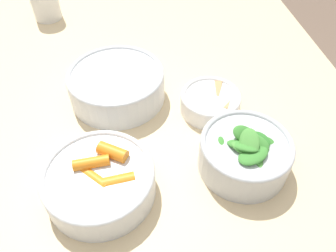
{
  "coord_description": "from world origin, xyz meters",
  "views": [
    {
      "loc": [
        -0.46,
        -0.03,
        1.23
      ],
      "look_at": [
        -0.05,
        -0.08,
        0.78
      ],
      "focal_mm": 35.0,
      "sensor_mm": 36.0,
      "label": 1
    }
  ],
  "objects_px": {
    "bowl_carrots": "(100,181)",
    "bowl_cookies": "(210,101)",
    "bowl_beans_hotdog": "(117,86)",
    "bowl_greens": "(245,153)"
  },
  "relations": [
    {
      "from": "bowl_cookies",
      "to": "bowl_beans_hotdog",
      "type": "bearing_deg",
      "value": 70.88
    },
    {
      "from": "bowl_carrots",
      "to": "bowl_greens",
      "type": "relative_size",
      "value": 1.15
    },
    {
      "from": "bowl_greens",
      "to": "bowl_carrots",
      "type": "bearing_deg",
      "value": 93.93
    },
    {
      "from": "bowl_carrots",
      "to": "bowl_cookies",
      "type": "relative_size",
      "value": 1.45
    },
    {
      "from": "bowl_carrots",
      "to": "bowl_greens",
      "type": "distance_m",
      "value": 0.24
    },
    {
      "from": "bowl_greens",
      "to": "bowl_cookies",
      "type": "xyz_separation_m",
      "value": [
        0.15,
        0.02,
        -0.01
      ]
    },
    {
      "from": "bowl_greens",
      "to": "bowl_cookies",
      "type": "distance_m",
      "value": 0.15
    },
    {
      "from": "bowl_beans_hotdog",
      "to": "bowl_greens",
      "type": "bearing_deg",
      "value": -135.62
    },
    {
      "from": "bowl_greens",
      "to": "bowl_beans_hotdog",
      "type": "distance_m",
      "value": 0.3
    },
    {
      "from": "bowl_carrots",
      "to": "bowl_cookies",
      "type": "bearing_deg",
      "value": -53.06
    }
  ]
}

